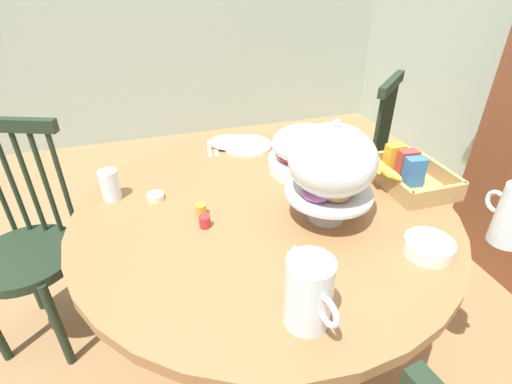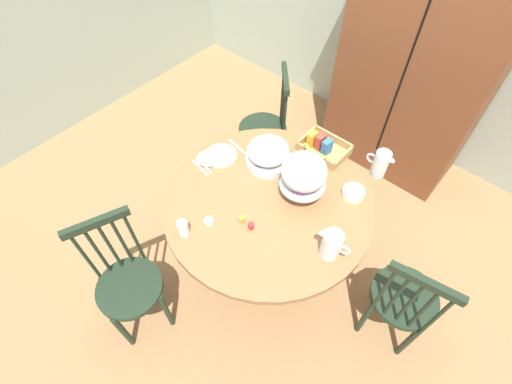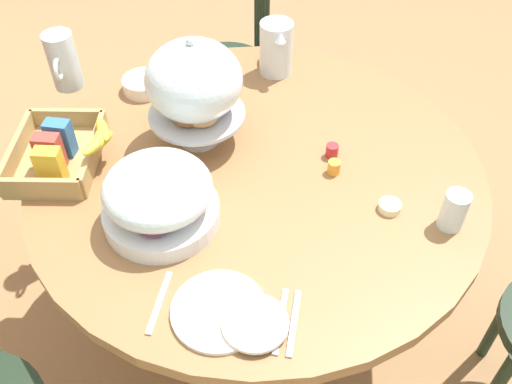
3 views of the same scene
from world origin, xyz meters
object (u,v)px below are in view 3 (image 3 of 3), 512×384
(orange_juice_pitcher, at_px, (276,50))
(china_plate_small, at_px, (255,323))
(drinking_glass, at_px, (454,211))
(cereal_bowl, at_px, (144,84))
(dining_table, at_px, (257,213))
(fruit_platter_covered, at_px, (159,197))
(windsor_chair_near_window, at_px, (231,69))
(milk_pitcher, at_px, (64,63))
(pastry_stand_with_dome, at_px, (194,85))
(butter_dish, at_px, (390,207))
(cereal_basket, at_px, (61,152))
(china_plate_large, at_px, (219,311))

(orange_juice_pitcher, distance_m, china_plate_small, 1.01)
(orange_juice_pitcher, relative_size, drinking_glass, 1.76)
(cereal_bowl, height_order, drinking_glass, drinking_glass)
(dining_table, height_order, fruit_platter_covered, fruit_platter_covered)
(windsor_chair_near_window, distance_m, drinking_glass, 1.36)
(windsor_chair_near_window, relative_size, milk_pitcher, 5.14)
(dining_table, xyz_separation_m, pastry_stand_with_dome, (0.12, 0.17, 0.39))
(orange_juice_pitcher, xyz_separation_m, butter_dish, (-0.65, -0.30, -0.07))
(cereal_basket, xyz_separation_m, drinking_glass, (-0.22, -1.05, 0.01))
(cereal_basket, distance_m, butter_dish, 0.92)
(milk_pitcher, bearing_deg, butter_dish, -119.18)
(pastry_stand_with_dome, distance_m, china_plate_large, 0.64)
(dining_table, relative_size, china_plate_large, 5.90)
(pastry_stand_with_dome, distance_m, fruit_platter_covered, 0.35)
(fruit_platter_covered, bearing_deg, milk_pitcher, 33.19)
(windsor_chair_near_window, distance_m, china_plate_small, 1.50)
(windsor_chair_near_window, distance_m, milk_pitcher, 0.83)
(windsor_chair_near_window, relative_size, pastry_stand_with_dome, 2.83)
(drinking_glass, xyz_separation_m, butter_dish, (0.05, 0.15, -0.04))
(drinking_glass, bearing_deg, orange_juice_pitcher, 32.34)
(cereal_bowl, relative_size, butter_dish, 2.33)
(drinking_glass, bearing_deg, china_plate_large, 115.18)
(milk_pitcher, distance_m, drinking_glass, 1.28)
(orange_juice_pitcher, height_order, china_plate_small, orange_juice_pitcher)
(cereal_basket, bearing_deg, drinking_glass, -101.66)
(fruit_platter_covered, relative_size, cereal_basket, 0.95)
(orange_juice_pitcher, bearing_deg, cereal_basket, 128.35)
(cereal_basket, height_order, drinking_glass, cereal_basket)
(dining_table, bearing_deg, pastry_stand_with_dome, 55.49)
(pastry_stand_with_dome, height_order, china_plate_large, pastry_stand_with_dome)
(windsor_chair_near_window, height_order, pastry_stand_with_dome, pastry_stand_with_dome)
(pastry_stand_with_dome, xyz_separation_m, cereal_bowl, (0.25, 0.20, -0.17))
(cereal_basket, xyz_separation_m, china_plate_small, (-0.53, -0.56, -0.03))
(pastry_stand_with_dome, height_order, drinking_glass, pastry_stand_with_dome)
(orange_juice_pitcher, height_order, cereal_bowl, orange_juice_pitcher)
(windsor_chair_near_window, bearing_deg, dining_table, -172.22)
(windsor_chair_near_window, relative_size, orange_juice_pitcher, 5.05)
(milk_pitcher, bearing_deg, drinking_glass, -118.06)
(cereal_basket, distance_m, china_plate_small, 0.77)
(cereal_bowl, bearing_deg, china_plate_large, -160.65)
(drinking_glass, relative_size, butter_dish, 1.83)
(dining_table, bearing_deg, drinking_glass, -112.93)
(fruit_platter_covered, bearing_deg, butter_dish, -85.52)
(china_plate_small, relative_size, butter_dish, 2.50)
(orange_juice_pitcher, bearing_deg, dining_table, 173.30)
(china_plate_small, bearing_deg, pastry_stand_with_dome, 15.62)
(windsor_chair_near_window, bearing_deg, cereal_basket, 155.61)
(china_plate_large, relative_size, drinking_glass, 2.00)
(milk_pitcher, height_order, china_plate_large, milk_pitcher)
(drinking_glass, bearing_deg, windsor_chair_near_window, 28.62)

